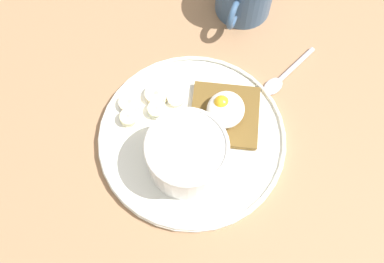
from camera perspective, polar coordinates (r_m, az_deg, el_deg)
ground_plane at (r=65.05cm, az=0.00°, el=-1.38°), size 120.00×120.00×2.00cm
plate at (r=63.39cm, az=0.00°, el=-0.78°), size 27.87×27.87×1.60cm
oatmeal_bowl at (r=58.53cm, az=-0.67°, el=-3.08°), size 11.34×11.34×6.94cm
toast_slice at (r=64.13cm, az=4.38°, el=2.20°), size 12.30×12.30×1.12cm
poached_egg at (r=62.38cm, az=4.44°, el=3.04°), size 6.01×5.53×3.38cm
banana_slice_front at (r=64.48cm, az=-4.69°, el=2.91°), size 3.26×3.23×1.44cm
banana_slice_left at (r=64.34cm, az=-8.46°, el=1.82°), size 2.71×2.85×1.62cm
banana_slice_back at (r=65.68cm, az=-4.76°, el=4.92°), size 5.08×5.08×1.45cm
banana_slice_right at (r=65.56cm, az=-8.27°, el=3.78°), size 3.82×3.76×1.28cm
banana_slice_inner at (r=65.25cm, az=-2.17°, el=4.38°), size 3.77×3.78×1.34cm
spoon at (r=70.02cm, az=12.10°, el=7.19°), size 11.26×6.32×0.80cm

